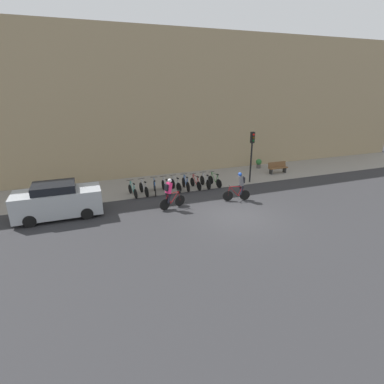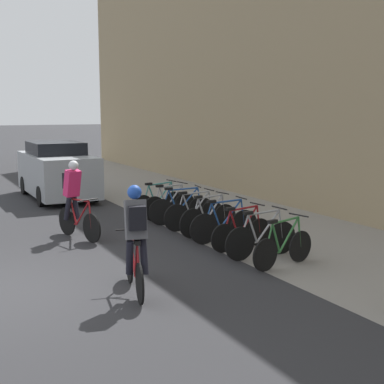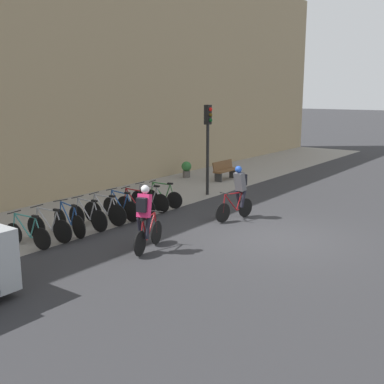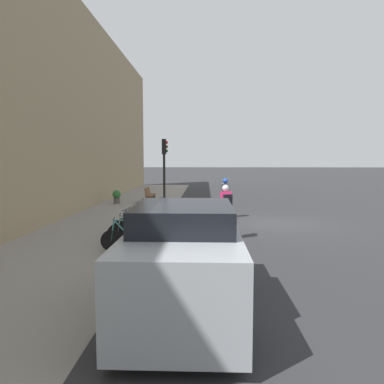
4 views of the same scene
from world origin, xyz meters
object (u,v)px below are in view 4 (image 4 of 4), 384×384
(bench, at_px, (150,195))
(parked_bike_7, at_px, (154,212))
(parked_bike_6, at_px, (151,215))
(parked_bike_3, at_px, (142,224))
(parked_bike_1, at_px, (134,232))
(parked_bike_0, at_px, (130,237))
(cyclist_grey, at_px, (225,197))
(parked_bike_8, at_px, (156,210))
(parked_bike_2, at_px, (139,227))
(traffic_light_pole, at_px, (164,161))
(parked_bike_5, at_px, (149,217))
(cyclist_pink, at_px, (226,210))
(parked_bike_4, at_px, (146,220))
(parked_car, at_px, (184,260))
(potted_plant, at_px, (117,196))

(bench, bearing_deg, parked_bike_7, -170.06)
(parked_bike_6, bearing_deg, parked_bike_3, 179.97)
(parked_bike_1, bearing_deg, parked_bike_0, -179.87)
(cyclist_grey, distance_m, parked_bike_7, 3.20)
(parked_bike_3, xyz_separation_m, parked_bike_8, (3.53, -0.00, -0.02))
(parked_bike_2, relative_size, parked_bike_6, 1.09)
(parked_bike_7, bearing_deg, traffic_light_pole, -1.34)
(parked_bike_2, bearing_deg, traffic_light_pole, -0.66)
(parked_bike_5, bearing_deg, cyclist_pink, -124.58)
(cyclist_pink, bearing_deg, parked_bike_4, 66.37)
(parked_bike_0, height_order, parked_car, parked_car)
(parked_bike_0, relative_size, parked_car, 0.37)
(parked_bike_7, bearing_deg, bench, 9.94)
(parked_bike_7, xyz_separation_m, parked_bike_8, (0.71, -0.00, -0.02))
(parked_bike_6, distance_m, potted_plant, 7.47)
(parked_bike_0, height_order, parked_bike_5, parked_bike_5)
(parked_bike_0, distance_m, parked_bike_6, 4.23)
(cyclist_grey, distance_m, bench, 7.13)
(parked_bike_3, bearing_deg, potted_plant, 18.62)
(parked_bike_8, bearing_deg, parked_bike_3, 179.99)
(traffic_light_pole, xyz_separation_m, parked_car, (-12.55, -1.71, -1.59))
(parked_bike_5, height_order, potted_plant, parked_bike_5)
(parked_bike_1, height_order, parked_bike_7, parked_bike_7)
(parked_bike_2, xyz_separation_m, parked_bike_3, (0.71, 0.00, -0.00))
(parked_bike_3, relative_size, traffic_light_pole, 0.46)
(parked_bike_6, distance_m, parked_bike_7, 0.70)
(cyclist_grey, distance_m, parked_bike_6, 3.48)
(parked_bike_1, relative_size, parked_bike_8, 1.05)
(parked_bike_1, relative_size, parked_bike_6, 1.04)
(cyclist_grey, xyz_separation_m, parked_bike_8, (-0.24, 3.01, -0.57))
(parked_bike_2, distance_m, parked_bike_4, 1.41)
(traffic_light_pole, height_order, parked_car, traffic_light_pole)
(parked_bike_4, height_order, parked_bike_7, parked_bike_4)
(parked_bike_5, distance_m, parked_car, 7.92)
(traffic_light_pole, bearing_deg, parked_car, -172.24)
(parked_bike_3, height_order, parked_bike_5, parked_bike_5)
(parked_bike_4, height_order, parked_bike_5, parked_bike_4)
(parked_bike_5, bearing_deg, potted_plant, 21.80)
(parked_bike_0, bearing_deg, parked_bike_1, 0.13)
(parked_bike_4, xyz_separation_m, parked_bike_8, (2.82, -0.00, -0.03))
(traffic_light_pole, bearing_deg, cyclist_pink, -158.15)
(parked_bike_1, bearing_deg, parked_bike_8, -0.01)
(parked_bike_6, relative_size, potted_plant, 2.01)
(parked_bike_2, height_order, traffic_light_pole, traffic_light_pole)
(parked_bike_6, distance_m, parked_bike_8, 1.41)
(parked_bike_5, bearing_deg, parked_bike_2, -179.99)
(cyclist_pink, relative_size, parked_bike_7, 1.04)
(parked_bike_0, relative_size, parked_bike_4, 0.99)
(parked_bike_6, xyz_separation_m, parked_car, (-8.41, -1.79, 0.52))
(parked_bike_1, height_order, parked_bike_6, parked_bike_1)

